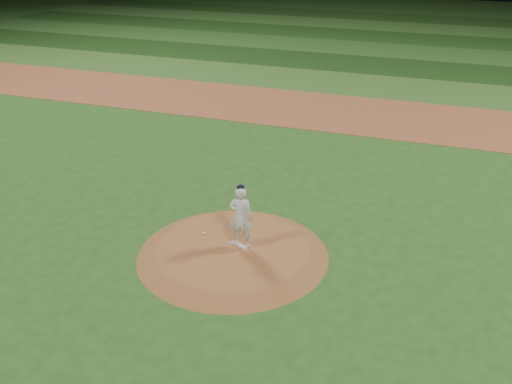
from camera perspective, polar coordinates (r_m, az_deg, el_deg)
name	(u,v)px	position (r m, az deg, el deg)	size (l,w,h in m)	color
ground	(233,255)	(16.55, -2.32, -6.29)	(120.00, 120.00, 0.00)	#2C5D1E
infield_dirt_band	(336,112)	(28.85, 8.04, 7.91)	(70.00, 6.00, 0.02)	#A15732
outfield_stripe_0	(357,84)	(34.05, 10.03, 10.56)	(70.00, 5.00, 0.02)	#3B6A26
outfield_stripe_1	(371,65)	(38.85, 11.40, 12.35)	(70.00, 5.00, 0.02)	#1B3F14
outfield_stripe_2	(382,50)	(43.69, 12.47, 13.73)	(70.00, 5.00, 0.02)	#306223
outfield_stripe_3	(391,37)	(48.56, 13.34, 14.83)	(70.00, 5.00, 0.02)	#1F4C18
outfield_stripe_4	(398,27)	(53.46, 14.06, 15.74)	(70.00, 5.00, 0.02)	#3A6F28
outfield_stripe_5	(405,18)	(58.37, 14.66, 16.48)	(70.00, 5.00, 0.02)	#224D19
pitchers_mound	(233,251)	(16.48, -2.33, -5.93)	(5.50, 5.50, 0.25)	#A36032
pitching_rubber	(239,245)	(16.49, -1.67, -5.32)	(0.59, 0.15, 0.03)	beige
rosin_bag	(204,233)	(17.11, -5.22, -4.13)	(0.11, 0.11, 0.06)	silver
pitcher_on_mound	(241,217)	(15.99, -1.52, -2.50)	(0.74, 0.54, 1.95)	white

